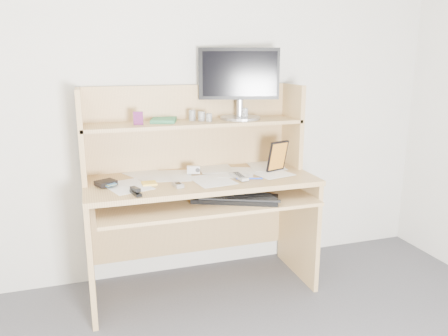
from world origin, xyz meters
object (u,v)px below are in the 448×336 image
object	(u,v)px
desk	(198,183)
keyboard	(235,198)
tv_remote	(239,177)
monitor	(239,81)
game_case	(278,156)

from	to	relation	value
desk	keyboard	bearing A→B (deg)	-61.40
tv_remote	monitor	world-z (taller)	monitor
keyboard	monitor	distance (m)	0.78
desk	tv_remote	size ratio (longest dim) A/B	8.10
game_case	monitor	size ratio (longest dim) A/B	0.39
desk	monitor	xyz separation A→B (m)	(0.32, 0.11, 0.63)
keyboard	monitor	world-z (taller)	monitor
desk	monitor	distance (m)	0.71
monitor	game_case	bearing A→B (deg)	-31.78
game_case	tv_remote	bearing A→B (deg)	175.93
tv_remote	monitor	xyz separation A→B (m)	(0.10, 0.28, 0.56)
tv_remote	game_case	world-z (taller)	game_case
game_case	monitor	xyz separation A→B (m)	(-0.19, 0.21, 0.47)
keyboard	game_case	size ratio (longest dim) A/B	2.65
tv_remote	game_case	bearing A→B (deg)	6.73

